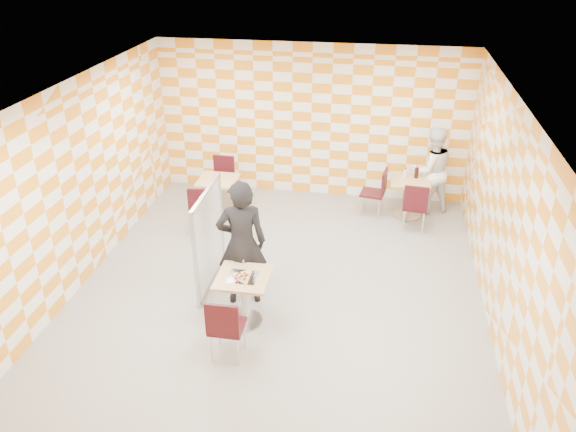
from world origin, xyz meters
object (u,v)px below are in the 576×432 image
object	(u,v)px
man_dark	(242,243)
empty_table	(218,191)
second_table	(409,191)
soda_bottle	(416,173)
chair_second_side	(378,189)
partition	(209,238)
man_white	(431,170)
chair_empty_near	(202,206)
chair_main_front	(225,325)
main_table	(244,291)
sport_bottle	(405,173)
chair_second_front	(415,204)
chair_empty_far	(223,176)

from	to	relation	value
man_dark	empty_table	bearing A→B (deg)	-82.66
second_table	soda_bottle	distance (m)	0.37
second_table	soda_bottle	xyz separation A→B (m)	(0.10, 0.10, 0.34)
chair_second_side	partition	bearing A→B (deg)	-132.19
second_table	man_white	bearing A→B (deg)	38.76
chair_second_side	chair_empty_near	size ratio (longest dim) A/B	1.00
chair_main_front	man_white	size ratio (longest dim) A/B	0.55
second_table	chair_empty_near	xyz separation A→B (m)	(-3.58, -1.30, 0.04)
partition	soda_bottle	xyz separation A→B (m)	(3.10, 2.84, 0.06)
man_dark	soda_bottle	xyz separation A→B (m)	(2.51, 3.19, -0.10)
main_table	partition	xyz separation A→B (m)	(-0.72, 0.86, 0.28)
sport_bottle	soda_bottle	distance (m)	0.20
chair_main_front	chair_empty_near	distance (m)	3.34
chair_second_side	main_table	bearing A→B (deg)	-115.73
empty_table	chair_second_front	bearing A→B (deg)	-0.05
second_table	chair_main_front	distance (m)	4.96
partition	man_white	xyz separation A→B (m)	(3.37, 3.05, 0.04)
chair_empty_far	sport_bottle	bearing A→B (deg)	0.61
partition	soda_bottle	distance (m)	4.20
man_white	empty_table	bearing A→B (deg)	-8.22
chair_main_front	man_dark	xyz separation A→B (m)	(-0.09, 1.29, 0.41)
chair_second_front	chair_empty_near	world-z (taller)	same
chair_empty_near	partition	xyz separation A→B (m)	(0.59, -1.45, 0.25)
partition	man_white	bearing A→B (deg)	42.11
chair_main_front	sport_bottle	world-z (taller)	sport_bottle
partition	empty_table	bearing A→B (deg)	102.72
chair_second_front	chair_second_side	bearing A→B (deg)	142.77
chair_empty_far	sport_bottle	distance (m)	3.48
chair_main_front	man_dark	world-z (taller)	man_dark
chair_empty_near	empty_table	bearing A→B (deg)	82.35
chair_second_side	chair_empty_far	size ratio (longest dim) A/B	1.00
main_table	chair_second_front	distance (m)	3.84
chair_second_front	man_white	xyz separation A→B (m)	(0.28, 0.88, 0.29)
second_table	man_dark	world-z (taller)	man_dark
chair_empty_near	chair_second_side	bearing A→B (deg)	22.13
chair_second_front	chair_empty_far	world-z (taller)	same
chair_main_front	man_white	world-z (taller)	man_white
chair_main_front	sport_bottle	bearing A→B (deg)	63.62
second_table	chair_second_side	distance (m)	0.58
chair_second_side	man_white	xyz separation A→B (m)	(0.95, 0.38, 0.29)
second_table	man_white	world-z (taller)	man_white
chair_main_front	partition	distance (m)	1.79
man_dark	man_white	size ratio (longest dim) A/B	1.14
main_table	man_white	distance (m)	4.73
chair_main_front	chair_empty_near	bearing A→B (deg)	112.29
man_white	sport_bottle	world-z (taller)	man_white
chair_second_front	man_dark	xyz separation A→B (m)	(-2.50, -2.51, 0.41)
main_table	man_white	xyz separation A→B (m)	(2.65, 3.90, 0.33)
chair_empty_far	sport_bottle	size ratio (longest dim) A/B	4.62
chair_second_front	sport_bottle	world-z (taller)	sport_bottle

